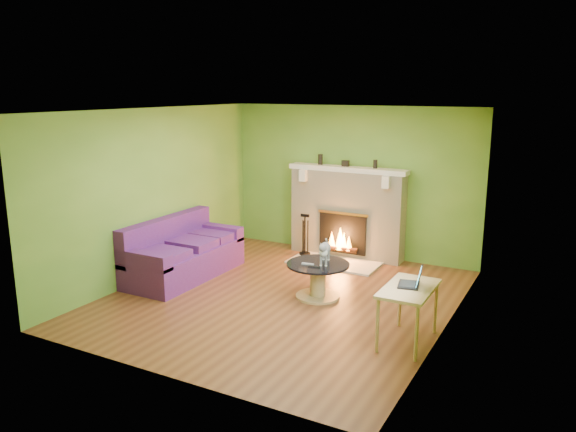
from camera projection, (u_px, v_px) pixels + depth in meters
name	position (u px, v px, depth m)	size (l,w,h in m)	color
floor	(283.00, 298.00, 7.90)	(5.00, 5.00, 0.00)	brown
ceiling	(282.00, 110.00, 7.32)	(5.00, 5.00, 0.00)	white
wall_back	(352.00, 181.00, 9.76)	(5.00, 5.00, 0.00)	#4E812A
wall_front	(159.00, 254.00, 5.47)	(5.00, 5.00, 0.00)	#4E812A
wall_left	(155.00, 193.00, 8.65)	(5.00, 5.00, 0.00)	#4E812A
wall_right	(450.00, 226.00, 6.57)	(5.00, 5.00, 0.00)	#4E812A
window_frame	(431.00, 221.00, 5.75)	(1.20, 1.20, 0.00)	silver
window_pane	(431.00, 221.00, 5.75)	(1.06, 1.06, 0.00)	white
fireplace	(347.00, 213.00, 9.72)	(2.10, 0.46, 1.58)	beige
hearth	(334.00, 263.00, 9.44)	(1.50, 0.75, 0.03)	beige
mantel	(348.00, 169.00, 9.53)	(2.10, 0.28, 0.08)	silver
sofa	(182.00, 254.00, 8.76)	(0.91, 2.02, 0.91)	#4E1A65
coffee_table	(318.00, 278.00, 7.86)	(0.88, 0.88, 0.50)	tan
desk	(409.00, 294.00, 6.39)	(0.53, 0.91, 0.68)	tan
cat	(325.00, 251.00, 7.78)	(0.21, 0.56, 0.35)	slate
remote_silver	(308.00, 264.00, 7.75)	(0.17, 0.04, 0.02)	gray
remote_black	(314.00, 267.00, 7.65)	(0.16, 0.04, 0.02)	black
laptop	(409.00, 276.00, 6.40)	(0.27, 0.31, 0.23)	black
fire_tools	(305.00, 234.00, 9.78)	(0.19, 0.19, 0.73)	black
mantel_vase_left	(320.00, 159.00, 9.77)	(0.08, 0.08, 0.18)	black
mantel_vase_right	(375.00, 164.00, 9.31)	(0.07, 0.07, 0.14)	black
mantel_box	(345.00, 163.00, 9.56)	(0.12, 0.08, 0.10)	black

